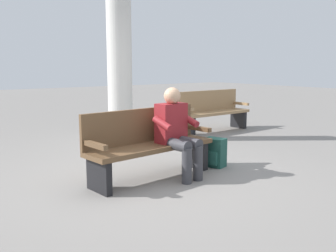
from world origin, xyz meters
TOP-DOWN VIEW (x-y plane):
  - ground_plane at (0.00, 0.00)m, footprint 40.00×40.00m
  - bench_near at (0.01, -0.07)m, footprint 1.84×0.66m
  - person_seated at (-0.30, 0.13)m, footprint 0.60×0.60m
  - backpack at (-1.06, 0.04)m, footprint 0.30×0.34m
  - bench_far at (-3.10, -2.22)m, footprint 1.82×0.55m
  - support_pillar at (-0.98, -2.59)m, footprint 0.48×0.48m

SIDE VIEW (x-z plane):
  - ground_plane at x=0.00m, z-range 0.00..0.00m
  - backpack at x=-1.06m, z-range 0.00..0.42m
  - bench_near at x=0.01m, z-range 0.01..0.91m
  - bench_far at x=-3.10m, z-range 0.01..0.91m
  - person_seated at x=-0.30m, z-range 0.04..1.22m
  - support_pillar at x=-0.98m, z-range 0.00..3.05m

